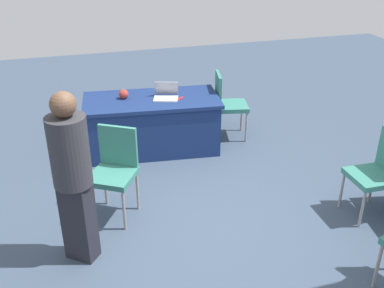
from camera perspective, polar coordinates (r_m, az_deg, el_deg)
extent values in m
plane|color=#3D4C60|center=(4.74, 1.03, -10.62)|extent=(14.40, 14.40, 0.00)
cube|color=navy|center=(6.02, -5.19, 5.55)|extent=(1.88, 1.04, 0.05)
cube|color=navy|center=(6.16, -5.05, 2.35)|extent=(1.81, 0.99, 0.69)
cylinder|color=#9E9993|center=(6.76, 6.33, 3.48)|extent=(0.03, 0.03, 0.45)
cylinder|color=#9E9993|center=(6.42, 6.91, 2.14)|extent=(0.03, 0.03, 0.45)
cylinder|color=#9E9993|center=(6.71, 3.13, 3.40)|extent=(0.03, 0.03, 0.45)
cylinder|color=#9E9993|center=(6.36, 3.55, 2.05)|extent=(0.03, 0.03, 0.45)
cube|color=#387F70|center=(6.46, 5.07, 4.86)|extent=(0.52, 0.52, 0.06)
cube|color=#387F70|center=(6.34, 3.36, 6.96)|extent=(0.12, 0.42, 0.45)
cylinder|color=#9E9993|center=(4.25, 22.56, -14.13)|extent=(0.03, 0.03, 0.47)
cylinder|color=#9E9993|center=(4.94, 20.83, -7.79)|extent=(0.03, 0.03, 0.43)
cylinder|color=#9E9993|center=(5.20, 18.51, -5.58)|extent=(0.03, 0.03, 0.43)
cylinder|color=#9E9993|center=(5.40, 21.91, -4.89)|extent=(0.03, 0.03, 0.43)
cube|color=#387F70|center=(5.05, 21.86, -3.91)|extent=(0.45, 0.45, 0.06)
cylinder|color=#9E9993|center=(4.63, -8.65, -8.36)|extent=(0.03, 0.03, 0.47)
cylinder|color=#9E9993|center=(4.78, -12.89, -7.58)|extent=(0.03, 0.03, 0.47)
cylinder|color=#9E9993|center=(4.92, -6.95, -5.93)|extent=(0.03, 0.03, 0.47)
cylinder|color=#9E9993|center=(5.06, -10.98, -5.28)|extent=(0.03, 0.03, 0.47)
cube|color=#387F70|center=(4.71, -10.12, -4.07)|extent=(0.60, 0.60, 0.06)
cube|color=#387F70|center=(4.74, -9.39, -0.23)|extent=(0.38, 0.25, 0.45)
cube|color=#26262D|center=(4.28, -14.18, -9.48)|extent=(0.33, 0.31, 0.80)
cylinder|color=#333338|center=(3.91, -15.34, -0.93)|extent=(0.48, 0.48, 0.63)
sphere|color=brown|center=(3.74, -16.11, 4.86)|extent=(0.22, 0.22, 0.22)
cube|color=silver|center=(5.97, -3.36, 5.76)|extent=(0.37, 0.31, 0.02)
cube|color=#B7B7BC|center=(6.07, -3.28, 7.15)|extent=(0.32, 0.17, 0.19)
sphere|color=#B2382D|center=(6.04, -8.69, 6.30)|extent=(0.13, 0.13, 0.13)
cube|color=red|center=(5.97, -1.65, 5.75)|extent=(0.17, 0.14, 0.01)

